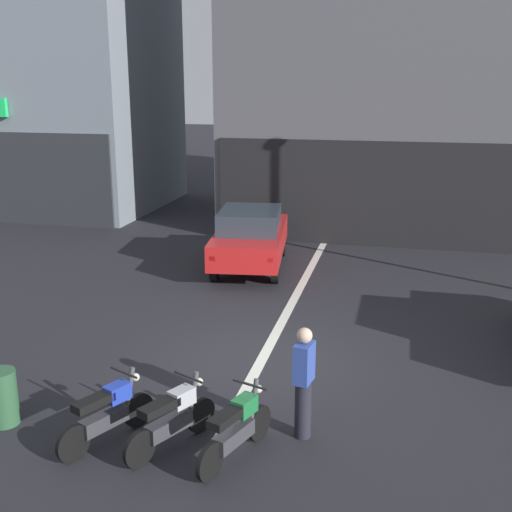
{
  "coord_description": "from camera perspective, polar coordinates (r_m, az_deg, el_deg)",
  "views": [
    {
      "loc": [
        2.36,
        -10.57,
        4.97
      ],
      "look_at": [
        -0.58,
        2.0,
        1.4
      ],
      "focal_mm": 45.0,
      "sensor_mm": 36.0,
      "label": 1
    }
  ],
  "objects": [
    {
      "name": "lane_centre_line",
      "position": [
        17.46,
        4.84,
        -1.12
      ],
      "size": [
        0.2,
        18.0,
        0.01
      ],
      "primitive_type": "cube",
      "color": "silver",
      "rests_on": "ground"
    },
    {
      "name": "building_mid_block",
      "position": [
        23.55,
        12.3,
        20.19
      ],
      "size": [
        10.54,
        8.04,
        14.12
      ],
      "color": "#56565B",
      "rests_on": "ground"
    },
    {
      "name": "ground_plane",
      "position": [
        11.92,
        0.53,
        -9.19
      ],
      "size": [
        120.0,
        120.0,
        0.0
      ],
      "primitive_type": "plane",
      "color": "#232328"
    },
    {
      "name": "motorcycle_blue_row_leftmost",
      "position": [
        9.47,
        -13.07,
        -13.44
      ],
      "size": [
        0.79,
        1.54,
        0.98
      ],
      "color": "black",
      "rests_on": "ground"
    },
    {
      "name": "car_red_crossing_near",
      "position": [
        17.25,
        -0.51,
        1.77
      ],
      "size": [
        2.26,
        4.29,
        1.64
      ],
      "color": "black",
      "rests_on": "ground"
    },
    {
      "name": "motorcycle_green_row_centre",
      "position": [
        8.9,
        -1.76,
        -15.02
      ],
      "size": [
        0.7,
        1.59,
        0.98
      ],
      "color": "black",
      "rests_on": "ground"
    },
    {
      "name": "trash_bin",
      "position": [
        10.41,
        -21.6,
        -11.6
      ],
      "size": [
        0.44,
        0.44,
        0.85
      ],
      "primitive_type": "cylinder",
      "color": "#2D5938",
      "rests_on": "ground"
    },
    {
      "name": "person_by_motorcycles",
      "position": [
        9.22,
        4.25,
        -11.11
      ],
      "size": [
        0.28,
        0.39,
        1.67
      ],
      "color": "#23232D",
      "rests_on": "ground"
    },
    {
      "name": "motorcycle_silver_row_left_mid",
      "position": [
        9.19,
        -7.47,
        -14.1
      ],
      "size": [
        0.82,
        1.52,
        0.98
      ],
      "color": "black",
      "rests_on": "ground"
    }
  ]
}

